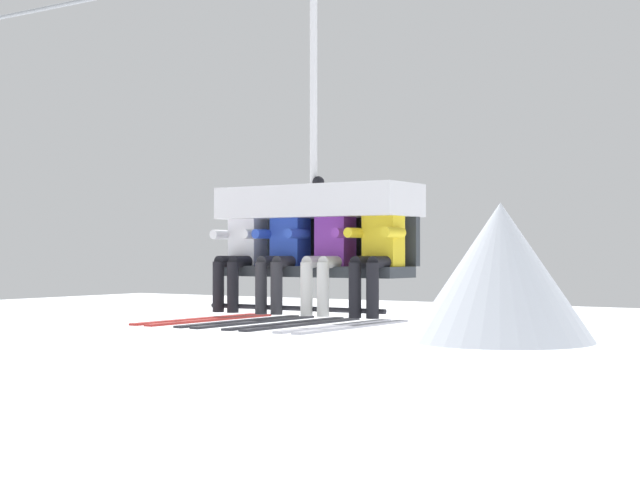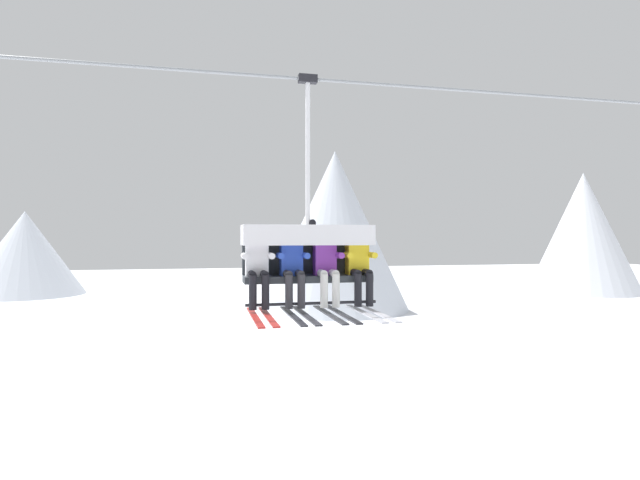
{
  "view_description": "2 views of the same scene",
  "coord_description": "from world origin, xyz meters",
  "px_view_note": "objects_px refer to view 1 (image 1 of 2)",
  "views": [
    {
      "loc": [
        4.16,
        -8.39,
        6.03
      ],
      "look_at": [
        -0.89,
        -0.75,
        6.16
      ],
      "focal_mm": 55.0,
      "sensor_mm": 36.0,
      "label": 1
    },
    {
      "loc": [
        -2.4,
        -8.09,
        6.47
      ],
      "look_at": [
        -0.74,
        -0.79,
        6.44
      ],
      "focal_mm": 28.0,
      "sensor_mm": 36.0,
      "label": 2
    }
  ],
  "objects_px": {
    "skier_purple": "(328,246)",
    "skier_yellow": "(376,248)",
    "skier_blue": "(282,248)",
    "chairlift_chair": "(318,214)",
    "skier_white": "(240,249)"
  },
  "relations": [
    {
      "from": "chairlift_chair",
      "to": "skier_white",
      "type": "xyz_separation_m",
      "value": [
        -0.76,
        -0.22,
        -0.32
      ]
    },
    {
      "from": "skier_white",
      "to": "chairlift_chair",
      "type": "bearing_deg",
      "value": 16.15
    },
    {
      "from": "chairlift_chair",
      "to": "skier_yellow",
      "type": "height_order",
      "value": "chairlift_chair"
    },
    {
      "from": "chairlift_chair",
      "to": "skier_white",
      "type": "bearing_deg",
      "value": -163.85
    },
    {
      "from": "skier_blue",
      "to": "skier_purple",
      "type": "distance_m",
      "value": 0.5
    },
    {
      "from": "skier_blue",
      "to": "skier_yellow",
      "type": "xyz_separation_m",
      "value": [
        1.01,
        0.0,
        0.0
      ]
    },
    {
      "from": "chairlift_chair",
      "to": "skier_purple",
      "type": "bearing_deg",
      "value": -40.47
    },
    {
      "from": "skier_purple",
      "to": "skier_yellow",
      "type": "bearing_deg",
      "value": -0.77
    },
    {
      "from": "skier_purple",
      "to": "skier_yellow",
      "type": "distance_m",
      "value": 0.51
    },
    {
      "from": "skier_yellow",
      "to": "skier_blue",
      "type": "bearing_deg",
      "value": 180.0
    },
    {
      "from": "skier_blue",
      "to": "skier_purple",
      "type": "xyz_separation_m",
      "value": [
        0.5,
        0.01,
        0.02
      ]
    },
    {
      "from": "skier_blue",
      "to": "skier_yellow",
      "type": "relative_size",
      "value": 1.0
    },
    {
      "from": "skier_blue",
      "to": "skier_white",
      "type": "bearing_deg",
      "value": 180.0
    },
    {
      "from": "skier_yellow",
      "to": "chairlift_chair",
      "type": "bearing_deg",
      "value": 163.85
    },
    {
      "from": "skier_purple",
      "to": "skier_yellow",
      "type": "xyz_separation_m",
      "value": [
        0.51,
        -0.01,
        -0.02
      ]
    }
  ]
}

